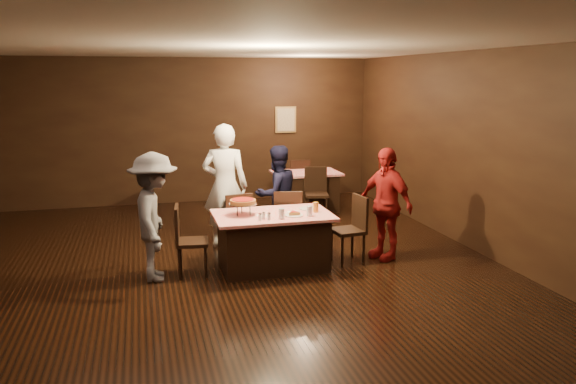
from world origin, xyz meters
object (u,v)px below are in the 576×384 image
at_px(plate_empty, 308,209).
at_px(glass_amber, 316,207).
at_px(back_table, 306,191).
at_px(glass_front_left, 282,214).
at_px(diner_white_jacket, 225,186).
at_px(pizza_stand, 243,202).
at_px(diner_navy_hoodie, 277,194).
at_px(chair_back_near, 317,194).
at_px(diner_grey_knit, 155,217).
at_px(chair_end_left, 192,240).
at_px(chair_end_right, 348,229).
at_px(chair_back_far, 298,181).
at_px(chair_far_left, 235,223).
at_px(diner_red_shirt, 385,204).
at_px(main_table, 273,241).
at_px(glass_front_right, 310,211).

xyz_separation_m(plate_empty, glass_amber, (0.05, -0.20, 0.06)).
distance_m(back_table, glass_front_left, 3.78).
bearing_deg(diner_white_jacket, pizza_stand, 112.19).
relative_size(diner_navy_hoodie, pizza_stand, 4.09).
distance_m(chair_back_near, diner_grey_knit, 3.94).
bearing_deg(chair_end_left, chair_back_near, -39.24).
relative_size(chair_end_left, pizza_stand, 2.50).
distance_m(diner_white_jacket, plate_empty, 1.45).
xyz_separation_m(chair_end_right, chair_back_far, (0.33, 3.80, 0.00)).
bearing_deg(diner_grey_knit, chair_back_near, -46.85).
relative_size(diner_navy_hoodie, plate_empty, 6.22).
height_order(chair_far_left, diner_navy_hoodie, diner_navy_hoodie).
bearing_deg(pizza_stand, plate_empty, 6.01).
bearing_deg(chair_end_right, chair_back_near, 165.46).
xyz_separation_m(chair_end_right, glass_front_left, (-1.05, -0.30, 0.37)).
height_order(chair_far_left, pizza_stand, pizza_stand).
bearing_deg(diner_red_shirt, chair_back_near, 163.21).
xyz_separation_m(chair_far_left, chair_back_far, (1.83, 3.05, 0.00)).
xyz_separation_m(chair_back_near, diner_navy_hoodie, (-1.07, -1.27, 0.30)).
xyz_separation_m(chair_end_right, diner_red_shirt, (0.57, 0.01, 0.34)).
relative_size(main_table, glass_amber, 11.43).
xyz_separation_m(main_table, chair_back_near, (1.43, 2.50, 0.09)).
distance_m(chair_far_left, pizza_stand, 0.85).
distance_m(glass_front_left, glass_front_right, 0.40).
height_order(chair_back_near, pizza_stand, pizza_stand).
distance_m(back_table, glass_front_right, 3.61).
distance_m(diner_red_shirt, glass_amber, 1.08).
bearing_deg(glass_amber, main_table, 175.24).
xyz_separation_m(back_table, chair_back_far, (0.00, 0.60, 0.09)).
bearing_deg(glass_front_left, plate_empty, 41.99).
xyz_separation_m(chair_far_left, glass_amber, (1.00, -0.80, 0.37)).
bearing_deg(main_table, diner_white_jacket, 112.27).
bearing_deg(diner_red_shirt, diner_white_jacket, -140.56).
height_order(chair_end_right, glass_front_left, chair_end_right).
xyz_separation_m(plate_empty, glass_front_left, (-0.50, -0.45, 0.06)).
bearing_deg(diner_red_shirt, glass_front_left, -101.52).
height_order(chair_end_right, glass_front_right, chair_end_right).
bearing_deg(pizza_stand, glass_amber, -5.71).
height_order(main_table, diner_grey_knit, diner_grey_knit).
xyz_separation_m(back_table, glass_front_right, (-0.98, -3.45, 0.46)).
bearing_deg(chair_end_left, chair_far_left, -36.91).
xyz_separation_m(chair_back_far, diner_white_jacket, (-1.90, -2.63, 0.49)).
distance_m(back_table, plate_empty, 3.19).
bearing_deg(glass_front_left, chair_end_right, 15.95).
xyz_separation_m(diner_navy_hoodie, pizza_stand, (-0.76, -1.17, 0.17)).
xyz_separation_m(chair_end_left, plate_empty, (1.65, 0.15, 0.30)).
bearing_deg(main_table, back_table, 65.94).
distance_m(diner_red_shirt, pizza_stand, 2.08).
height_order(chair_back_far, glass_front_right, chair_back_far).
xyz_separation_m(diner_red_shirt, pizza_stand, (-2.07, 0.04, 0.14)).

